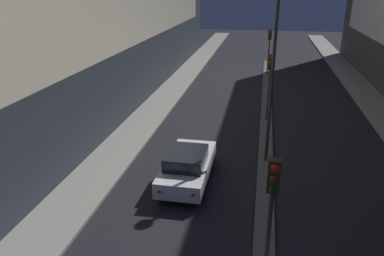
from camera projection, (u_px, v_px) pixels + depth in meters
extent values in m
cube|color=#56544F|center=(266.00, 113.00, 25.31)|extent=(0.73, 35.98, 0.11)
cylinder|color=#383838|center=(268.00, 243.00, 10.13)|extent=(0.12, 0.12, 3.26)
cube|color=#3D3814|center=(274.00, 176.00, 9.37)|extent=(0.32, 0.28, 0.90)
sphere|color=red|center=(275.00, 168.00, 9.10)|extent=(0.20, 0.20, 0.20)
sphere|color=#4C380A|center=(274.00, 179.00, 9.21)|extent=(0.20, 0.20, 0.20)
sphere|color=#0F3D19|center=(273.00, 190.00, 9.32)|extent=(0.20, 0.20, 0.20)
cylinder|color=#383838|center=(268.00, 95.00, 23.35)|extent=(0.12, 0.12, 3.26)
cube|color=#3D3814|center=(271.00, 62.00, 22.59)|extent=(0.32, 0.28, 0.90)
sphere|color=red|center=(271.00, 58.00, 22.31)|extent=(0.20, 0.20, 0.20)
sphere|color=#4C380A|center=(271.00, 63.00, 22.42)|extent=(0.20, 0.20, 0.20)
sphere|color=#0F3D19|center=(270.00, 68.00, 22.53)|extent=(0.20, 0.20, 0.20)
cylinder|color=#383838|center=(268.00, 57.00, 35.01)|extent=(0.12, 0.12, 3.26)
cube|color=#3D3814|center=(270.00, 35.00, 34.25)|extent=(0.32, 0.28, 0.90)
sphere|color=red|center=(270.00, 31.00, 33.98)|extent=(0.20, 0.20, 0.20)
sphere|color=#4C380A|center=(270.00, 35.00, 34.09)|extent=(0.20, 0.20, 0.20)
sphere|color=#0F3D19|center=(270.00, 38.00, 34.20)|extent=(0.20, 0.20, 0.20)
cylinder|color=#383838|center=(272.00, 82.00, 17.07)|extent=(0.16, 0.16, 7.89)
cube|color=silver|center=(188.00, 167.00, 16.60)|extent=(1.92, 4.60, 0.69)
cube|color=black|center=(186.00, 158.00, 16.05)|extent=(1.63, 2.07, 0.57)
cube|color=red|center=(159.00, 192.00, 14.60)|extent=(0.14, 0.04, 0.10)
cube|color=red|center=(193.00, 195.00, 14.36)|extent=(0.14, 0.04, 0.10)
cylinder|color=black|center=(176.00, 159.00, 18.18)|extent=(0.22, 0.64, 0.64)
cylinder|color=black|center=(211.00, 162.00, 17.88)|extent=(0.22, 0.64, 0.64)
cylinder|color=black|center=(161.00, 189.00, 15.57)|extent=(0.22, 0.64, 0.64)
cylinder|color=black|center=(201.00, 193.00, 15.27)|extent=(0.22, 0.64, 0.64)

